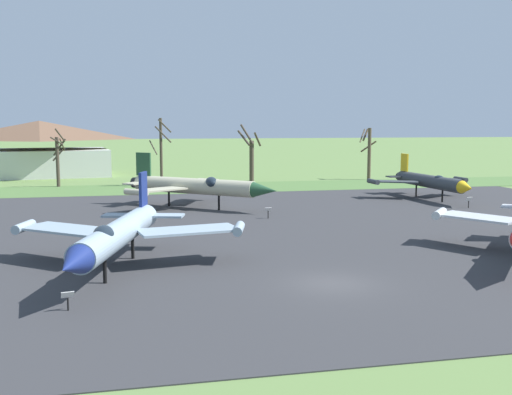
{
  "coord_description": "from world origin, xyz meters",
  "views": [
    {
      "loc": [
        -9.91,
        -27.55,
        7.91
      ],
      "look_at": [
        -1.22,
        12.19,
        2.92
      ],
      "focal_mm": 42.11,
      "sensor_mm": 36.0,
      "label": 1
    }
  ],
  "objects_px": {
    "info_placard_front_right": "(68,299)",
    "jet_fighter_rear_left": "(430,181)",
    "info_placard_rear_center": "(268,212)",
    "visitor_building": "(40,148)",
    "jet_fighter_rear_center": "(196,186)",
    "info_placard_rear_left": "(469,201)",
    "jet_fighter_front_right": "(118,233)"
  },
  "relations": [
    {
      "from": "info_placard_front_right",
      "to": "jet_fighter_rear_left",
      "type": "xyz_separation_m",
      "value": [
        33.66,
        31.37,
        1.39
      ]
    },
    {
      "from": "info_placard_rear_center",
      "to": "visitor_building",
      "type": "distance_m",
      "value": 54.54
    },
    {
      "from": "jet_fighter_rear_center",
      "to": "jet_fighter_rear_left",
      "type": "height_order",
      "value": "jet_fighter_rear_center"
    },
    {
      "from": "jet_fighter_rear_center",
      "to": "info_placard_rear_center",
      "type": "bearing_deg",
      "value": -55.22
    },
    {
      "from": "jet_fighter_rear_left",
      "to": "info_placard_front_right",
      "type": "bearing_deg",
      "value": -137.02
    },
    {
      "from": "info_placard_front_right",
      "to": "jet_fighter_rear_left",
      "type": "height_order",
      "value": "jet_fighter_rear_left"
    },
    {
      "from": "info_placard_front_right",
      "to": "info_placard_rear_left",
      "type": "bearing_deg",
      "value": 35.79
    },
    {
      "from": "jet_fighter_front_right",
      "to": "visitor_building",
      "type": "bearing_deg",
      "value": 100.67
    },
    {
      "from": "jet_fighter_front_right",
      "to": "visitor_building",
      "type": "relative_size",
      "value": 0.67
    },
    {
      "from": "jet_fighter_front_right",
      "to": "info_placard_rear_center",
      "type": "height_order",
      "value": "jet_fighter_front_right"
    },
    {
      "from": "jet_fighter_front_right",
      "to": "info_placard_front_right",
      "type": "relative_size",
      "value": 16.8
    },
    {
      "from": "info_placard_rear_left",
      "to": "visitor_building",
      "type": "distance_m",
      "value": 64.33
    },
    {
      "from": "info_placard_rear_center",
      "to": "info_placard_front_right",
      "type": "bearing_deg",
      "value": -122.15
    },
    {
      "from": "info_placard_rear_center",
      "to": "info_placard_rear_left",
      "type": "height_order",
      "value": "info_placard_rear_left"
    },
    {
      "from": "jet_fighter_front_right",
      "to": "info_placard_rear_center",
      "type": "xyz_separation_m",
      "value": [
        12.07,
        15.86,
        -1.48
      ]
    },
    {
      "from": "jet_fighter_rear_center",
      "to": "visitor_building",
      "type": "xyz_separation_m",
      "value": [
        -19.11,
        41.33,
        2.03
      ]
    },
    {
      "from": "jet_fighter_rear_left",
      "to": "info_placard_rear_center",
      "type": "bearing_deg",
      "value": -155.5
    },
    {
      "from": "jet_fighter_rear_center",
      "to": "jet_fighter_rear_left",
      "type": "distance_m",
      "value": 24.73
    },
    {
      "from": "info_placard_rear_center",
      "to": "visitor_building",
      "type": "height_order",
      "value": "visitor_building"
    },
    {
      "from": "jet_fighter_front_right",
      "to": "visitor_building",
      "type": "distance_m",
      "value": 65.75
    },
    {
      "from": "jet_fighter_front_right",
      "to": "jet_fighter_rear_left",
      "type": "xyz_separation_m",
      "value": [
        31.62,
        24.77,
        -0.14
      ]
    },
    {
      "from": "info_placard_front_right",
      "to": "visitor_building",
      "type": "height_order",
      "value": "visitor_building"
    },
    {
      "from": "jet_fighter_front_right",
      "to": "info_placard_front_right",
      "type": "xyz_separation_m",
      "value": [
        -2.05,
        -6.6,
        -1.53
      ]
    },
    {
      "from": "jet_fighter_rear_left",
      "to": "info_placard_rear_left",
      "type": "bearing_deg",
      "value": -87.08
    },
    {
      "from": "jet_fighter_rear_center",
      "to": "jet_fighter_rear_left",
      "type": "xyz_separation_m",
      "value": [
        24.68,
        1.52,
        -0.22
      ]
    },
    {
      "from": "info_placard_front_right",
      "to": "visitor_building",
      "type": "relative_size",
      "value": 0.04
    },
    {
      "from": "jet_fighter_front_right",
      "to": "info_placard_rear_left",
      "type": "relative_size",
      "value": 13.68
    },
    {
      "from": "info_placard_rear_left",
      "to": "info_placard_rear_center",
      "type": "bearing_deg",
      "value": -174.1
    },
    {
      "from": "jet_fighter_rear_left",
      "to": "visitor_building",
      "type": "height_order",
      "value": "visitor_building"
    },
    {
      "from": "jet_fighter_front_right",
      "to": "info_placard_front_right",
      "type": "bearing_deg",
      "value": -107.23
    },
    {
      "from": "info_placard_front_right",
      "to": "jet_fighter_rear_left",
      "type": "distance_m",
      "value": 46.04
    },
    {
      "from": "info_placard_rear_center",
      "to": "info_placard_rear_left",
      "type": "relative_size",
      "value": 0.89
    }
  ]
}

